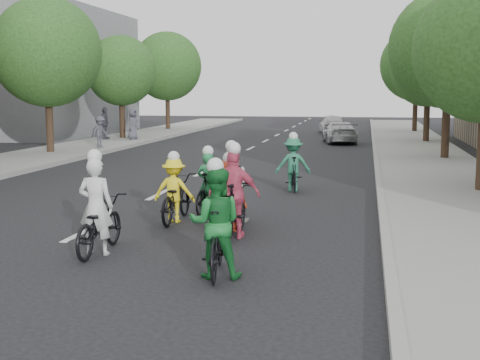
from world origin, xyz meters
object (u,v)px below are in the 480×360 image
(cyclist_0, at_px, (98,220))
(cyclist_4, at_px, (230,203))
(spectator_1, at_px, (105,123))
(cyclist_1, at_px, (216,232))
(cyclist_6, at_px, (232,193))
(cyclist_3, at_px, (235,202))
(follow_car_trail, at_px, (332,124))
(spectator_0, at_px, (100,132))
(cyclist_7, at_px, (293,168))
(cyclist_2, at_px, (175,195))
(cyclist_5, at_px, (209,190))
(follow_car_lead, at_px, (340,132))
(spectator_2, at_px, (133,124))

(cyclist_0, distance_m, cyclist_4, 3.08)
(spectator_1, bearing_deg, cyclist_1, -157.45)
(cyclist_6, bearing_deg, cyclist_3, 91.53)
(cyclist_3, xyz_separation_m, follow_car_trail, (0.26, 31.82, -0.04))
(spectator_0, bearing_deg, cyclist_4, -128.57)
(cyclist_7, xyz_separation_m, spectator_0, (-10.43, 11.01, 0.25))
(cyclist_2, bearing_deg, cyclist_3, 141.28)
(cyclist_5, distance_m, spectator_0, 17.44)
(cyclist_2, height_order, cyclist_3, cyclist_3)
(follow_car_lead, bearing_deg, cyclist_3, 78.43)
(cyclist_5, bearing_deg, cyclist_2, 69.74)
(cyclist_1, xyz_separation_m, cyclist_5, (-1.33, 5.09, -0.13))
(cyclist_3, bearing_deg, spectator_2, -64.00)
(cyclist_1, xyz_separation_m, follow_car_trail, (0.00, 34.60, -0.05))
(cyclist_2, xyz_separation_m, cyclist_7, (2.07, 5.00, 0.07))
(cyclist_5, bearing_deg, spectator_1, -54.29)
(cyclist_1, height_order, follow_car_lead, cyclist_1)
(cyclist_6, bearing_deg, follow_car_lead, -105.51)
(cyclist_1, bearing_deg, cyclist_3, -92.27)
(spectator_1, bearing_deg, spectator_0, -163.19)
(cyclist_7, bearing_deg, cyclist_2, 57.23)
(cyclist_1, xyz_separation_m, cyclist_7, (0.21, 9.09, -0.05))
(cyclist_3, height_order, spectator_2, cyclist_3)
(cyclist_6, distance_m, spectator_2, 23.24)
(follow_car_trail, bearing_deg, cyclist_0, 78.03)
(follow_car_lead, height_order, follow_car_trail, follow_car_trail)
(cyclist_5, relative_size, cyclist_7, 0.98)
(cyclist_3, distance_m, cyclist_5, 2.56)
(cyclist_0, distance_m, follow_car_trail, 33.63)
(cyclist_4, xyz_separation_m, spectator_0, (-9.72, 16.61, 0.34))
(cyclist_1, height_order, cyclist_6, cyclist_1)
(cyclist_6, relative_size, follow_car_trail, 0.47)
(cyclist_6, bearing_deg, cyclist_1, 86.42)
(cyclist_4, xyz_separation_m, follow_car_trail, (0.50, 31.11, 0.09))
(cyclist_0, height_order, spectator_1, spectator_1)
(cyclist_4, distance_m, spectator_1, 24.65)
(cyclist_7, bearing_deg, follow_car_lead, -102.22)
(cyclist_2, xyz_separation_m, cyclist_4, (1.36, -0.61, -0.02))
(cyclist_3, bearing_deg, cyclist_5, -63.54)
(follow_car_trail, relative_size, spectator_0, 2.55)
(cyclist_4, xyz_separation_m, cyclist_6, (-0.13, 0.86, 0.08))
(cyclist_3, bearing_deg, cyclist_7, -92.58)
(cyclist_0, distance_m, cyclist_7, 8.45)
(cyclist_3, height_order, follow_car_trail, cyclist_3)
(cyclist_3, height_order, cyclist_4, cyclist_3)
(cyclist_1, xyz_separation_m, cyclist_4, (-0.50, 3.49, -0.14))
(cyclist_0, distance_m, cyclist_6, 3.73)
(spectator_0, height_order, spectator_2, spectator_2)
(spectator_0, xyz_separation_m, spectator_1, (-1.86, 5.15, 0.14))
(cyclist_0, relative_size, spectator_0, 1.29)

